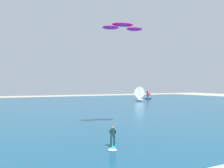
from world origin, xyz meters
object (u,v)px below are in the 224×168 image
Objects in this scene: kitesurfer at (113,140)px; kite at (123,27)px; sailboat_far_right at (149,95)px; sailboat_leading at (138,94)px.

kite is at bearing 55.56° from kitesurfer.
kitesurfer is at bearing -128.21° from sailboat_far_right.
kite reaches higher than sailboat_leading.
kite is (4.84, 7.05, 11.11)m from kitesurfer.
kitesurfer is at bearing -124.44° from kite.
sailboat_far_right is at bearing 51.21° from kite.
kite is 1.44× the size of sailboat_far_right.
kite is 47.04m from sailboat_leading.
kitesurfer is at bearing -125.19° from sailboat_leading.
sailboat_far_right is (39.66, 50.39, 0.99)m from kitesurfer.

